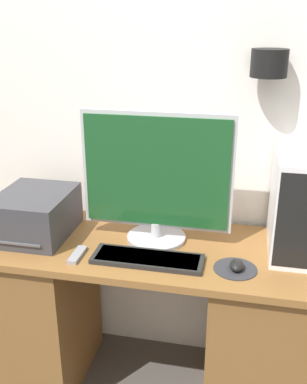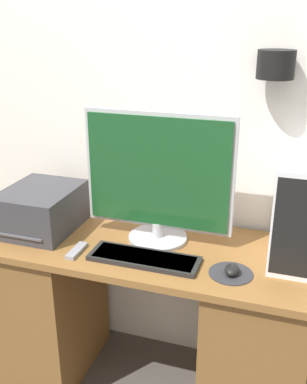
% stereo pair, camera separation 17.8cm
% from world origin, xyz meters
% --- Properties ---
extents(wall_back, '(6.40, 0.19, 2.70)m').
position_xyz_m(wall_back, '(0.00, 0.62, 1.35)').
color(wall_back, white).
rests_on(wall_back, ground_plane).
extents(desk, '(1.39, 0.56, 0.76)m').
position_xyz_m(desk, '(0.00, 0.28, 0.39)').
color(desk, brown).
rests_on(desk, ground_plane).
extents(monitor, '(0.62, 0.25, 0.55)m').
position_xyz_m(monitor, '(0.04, 0.34, 1.04)').
color(monitor, '#B7B7BC').
rests_on(monitor, desk).
extents(keyboard, '(0.43, 0.14, 0.02)m').
position_xyz_m(keyboard, '(0.05, 0.15, 0.77)').
color(keyboard, black).
rests_on(keyboard, desk).
extents(mousepad, '(0.16, 0.16, 0.00)m').
position_xyz_m(mousepad, '(0.38, 0.16, 0.76)').
color(mousepad, '#2D2D33').
rests_on(mousepad, desk).
extents(mouse, '(0.05, 0.08, 0.04)m').
position_xyz_m(mouse, '(0.39, 0.15, 0.78)').
color(mouse, black).
rests_on(mouse, mousepad).
extents(computer_tower, '(0.16, 0.39, 0.41)m').
position_xyz_m(computer_tower, '(0.59, 0.38, 0.96)').
color(computer_tower, white).
rests_on(computer_tower, desk).
extents(printer, '(0.30, 0.36, 0.19)m').
position_xyz_m(printer, '(-0.48, 0.28, 0.85)').
color(printer, '#38383D').
rests_on(printer, desk).
extents(remote_control, '(0.04, 0.13, 0.02)m').
position_xyz_m(remote_control, '(-0.23, 0.13, 0.76)').
color(remote_control, gray).
rests_on(remote_control, desk).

